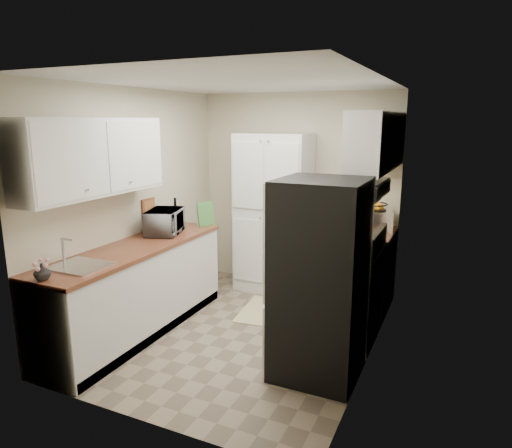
# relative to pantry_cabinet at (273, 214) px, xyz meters

# --- Properties ---
(ground) EXTENTS (3.20, 3.20, 0.00)m
(ground) POSITION_rel_pantry_cabinet_xyz_m (0.20, -1.32, -1.00)
(ground) COLOR #7A6B56
(ground) RESTS_ON ground
(room_shell) EXTENTS (2.64, 3.24, 2.52)m
(room_shell) POSITION_rel_pantry_cabinet_xyz_m (0.18, -1.32, 0.63)
(room_shell) COLOR beige
(room_shell) RESTS_ON ground
(pantry_cabinet) EXTENTS (0.90, 0.55, 2.00)m
(pantry_cabinet) POSITION_rel_pantry_cabinet_xyz_m (0.00, 0.00, 0.00)
(pantry_cabinet) COLOR silver
(pantry_cabinet) RESTS_ON ground
(base_cabinet_left) EXTENTS (0.60, 2.30, 0.88)m
(base_cabinet_left) POSITION_rel_pantry_cabinet_xyz_m (-0.79, -1.75, -0.56)
(base_cabinet_left) COLOR silver
(base_cabinet_left) RESTS_ON ground
(countertop_left) EXTENTS (0.63, 2.33, 0.04)m
(countertop_left) POSITION_rel_pantry_cabinet_xyz_m (-0.79, -1.75, -0.10)
(countertop_left) COLOR brown
(countertop_left) RESTS_ON base_cabinet_left
(base_cabinet_right) EXTENTS (0.60, 0.80, 0.88)m
(base_cabinet_right) POSITION_rel_pantry_cabinet_xyz_m (1.19, -0.12, -0.56)
(base_cabinet_right) COLOR silver
(base_cabinet_right) RESTS_ON ground
(countertop_right) EXTENTS (0.63, 0.83, 0.04)m
(countertop_right) POSITION_rel_pantry_cabinet_xyz_m (1.19, -0.12, -0.10)
(countertop_right) COLOR brown
(countertop_right) RESTS_ON base_cabinet_right
(electric_range) EXTENTS (0.71, 0.78, 1.13)m
(electric_range) POSITION_rel_pantry_cabinet_xyz_m (1.17, -0.93, -0.52)
(electric_range) COLOR #B7B7BC
(electric_range) RESTS_ON ground
(refrigerator) EXTENTS (0.70, 0.72, 1.70)m
(refrigerator) POSITION_rel_pantry_cabinet_xyz_m (1.14, -1.73, -0.15)
(refrigerator) COLOR #B7B7BC
(refrigerator) RESTS_ON ground
(microwave) EXTENTS (0.47, 0.57, 0.27)m
(microwave) POSITION_rel_pantry_cabinet_xyz_m (-0.82, -1.18, 0.06)
(microwave) COLOR #ACACB1
(microwave) RESTS_ON countertop_left
(wine_bottle) EXTENTS (0.08, 0.08, 0.33)m
(wine_bottle) POSITION_rel_pantry_cabinet_xyz_m (-0.85, -0.92, 0.09)
(wine_bottle) COLOR black
(wine_bottle) RESTS_ON countertop_left
(flower_vase) EXTENTS (0.17, 0.17, 0.14)m
(flower_vase) POSITION_rel_pantry_cabinet_xyz_m (-0.80, -2.83, -0.01)
(flower_vase) COLOR white
(flower_vase) RESTS_ON countertop_left
(cutting_board) EXTENTS (0.10, 0.22, 0.29)m
(cutting_board) POSITION_rel_pantry_cabinet_xyz_m (-0.61, -0.64, 0.07)
(cutting_board) COLOR #3E7B38
(cutting_board) RESTS_ON countertop_left
(toaster_oven) EXTENTS (0.42, 0.48, 0.24)m
(toaster_oven) POSITION_rel_pantry_cabinet_xyz_m (1.29, -0.03, 0.04)
(toaster_oven) COLOR silver
(toaster_oven) RESTS_ON countertop_right
(fruit_basket) EXTENTS (0.29, 0.29, 0.12)m
(fruit_basket) POSITION_rel_pantry_cabinet_xyz_m (1.27, -0.05, 0.22)
(fruit_basket) COLOR orange
(fruit_basket) RESTS_ON toaster_oven
(kitchen_mat) EXTENTS (0.58, 0.84, 0.01)m
(kitchen_mat) POSITION_rel_pantry_cabinet_xyz_m (0.20, -0.74, -0.99)
(kitchen_mat) COLOR #C8C186
(kitchen_mat) RESTS_ON ground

